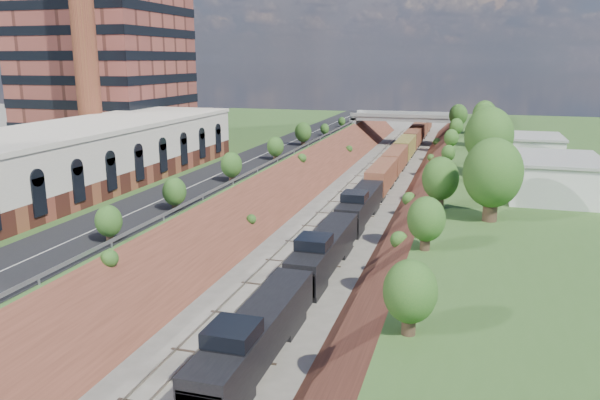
# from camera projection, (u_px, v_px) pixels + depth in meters

# --- Properties ---
(platform_left) EXTENTS (44.00, 180.00, 5.00)m
(platform_left) POSITION_uv_depth(u_px,v_px,m) (130.00, 176.00, 86.07)
(platform_left) COLOR #395D26
(platform_left) RESTS_ON ground
(embankment_left) EXTENTS (10.00, 180.00, 10.00)m
(embankment_left) POSITION_uv_depth(u_px,v_px,m) (271.00, 203.00, 80.59)
(embankment_left) COLOR brown
(embankment_left) RESTS_ON ground
(embankment_right) EXTENTS (10.00, 180.00, 10.00)m
(embankment_right) POSITION_uv_depth(u_px,v_px,m) (434.00, 215.00, 74.52)
(embankment_right) COLOR brown
(embankment_right) RESTS_ON ground
(rail_left_track) EXTENTS (1.58, 180.00, 0.18)m
(rail_left_track) POSITION_uv_depth(u_px,v_px,m) (330.00, 206.00, 78.25)
(rail_left_track) COLOR gray
(rail_left_track) RESTS_ON ground
(rail_right_track) EXTENTS (1.58, 180.00, 0.18)m
(rail_right_track) POSITION_uv_depth(u_px,v_px,m) (369.00, 209.00, 76.82)
(rail_right_track) COLOR gray
(rail_right_track) RESTS_ON ground
(road) EXTENTS (8.00, 180.00, 0.10)m
(road) POSITION_uv_depth(u_px,v_px,m) (240.00, 165.00, 80.64)
(road) COLOR black
(road) RESTS_ON platform_left
(guardrail) EXTENTS (0.10, 171.00, 0.70)m
(guardrail) POSITION_uv_depth(u_px,v_px,m) (267.00, 163.00, 79.21)
(guardrail) COLOR #99999E
(guardrail) RESTS_ON platform_left
(commercial_building) EXTENTS (14.30, 62.30, 7.00)m
(commercial_building) POSITION_uv_depth(u_px,v_px,m) (54.00, 162.00, 62.77)
(commercial_building) COLOR brown
(commercial_building) RESTS_ON platform_left
(smokestack) EXTENTS (3.20, 3.20, 40.00)m
(smokestack) POSITION_uv_depth(u_px,v_px,m) (82.00, 15.00, 77.88)
(smokestack) COLOR brown
(smokestack) RESTS_ON platform_left
(overpass) EXTENTS (24.50, 8.30, 7.40)m
(overpass) POSITION_uv_depth(u_px,v_px,m) (405.00, 123.00, 134.19)
(overpass) COLOR gray
(overpass) RESTS_ON ground
(white_building_near) EXTENTS (9.00, 12.00, 4.00)m
(white_building_near) POSITION_uv_depth(u_px,v_px,m) (553.00, 178.00, 61.97)
(white_building_near) COLOR silver
(white_building_near) RESTS_ON platform_right
(white_building_far) EXTENTS (8.00, 10.00, 3.60)m
(white_building_far) POSITION_uv_depth(u_px,v_px,m) (530.00, 150.00, 82.67)
(white_building_far) COLOR silver
(white_building_far) RESTS_ON platform_right
(tree_right_large) EXTENTS (5.25, 5.25, 7.61)m
(tree_right_large) POSITION_uv_depth(u_px,v_px,m) (493.00, 174.00, 52.02)
(tree_right_large) COLOR #473323
(tree_right_large) RESTS_ON platform_right
(tree_left_crest) EXTENTS (2.45, 2.45, 3.55)m
(tree_left_crest) POSITION_uv_depth(u_px,v_px,m) (76.00, 235.00, 41.87)
(tree_left_crest) COLOR #473323
(tree_left_crest) RESTS_ON platform_left
(freight_train) EXTENTS (2.81, 143.81, 4.55)m
(freight_train) POSITION_uv_depth(u_px,v_px,m) (394.00, 161.00, 99.28)
(freight_train) COLOR black
(freight_train) RESTS_ON ground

